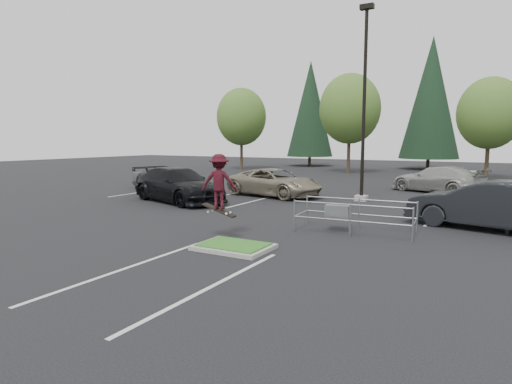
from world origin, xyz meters
The scene contains 16 objects.
ground centered at (0.00, 0.00, 0.00)m, with size 120.00×120.00×0.00m, color black.
grass_median centered at (0.00, 0.00, 0.08)m, with size 2.20×1.60×0.16m.
stall_lines centered at (-1.35, 6.02, 0.00)m, with size 22.62×17.60×0.01m.
light_pole centered at (0.50, 12.00, 4.56)m, with size 0.70×0.60×10.12m.
decid_a centered at (-18.01, 30.03, 5.58)m, with size 5.44×5.44×8.91m.
decid_b centered at (-6.01, 30.53, 6.04)m, with size 5.89×5.89×9.64m.
decid_c centered at (5.99, 29.83, 5.25)m, with size 5.12×5.12×8.38m.
conif_a centered at (-14.00, 40.00, 7.10)m, with size 5.72×5.72×13.00m.
conif_b centered at (0.00, 40.50, 7.85)m, with size 6.38×6.38×14.50m.
cart_corral centered at (2.04, 3.97, 0.72)m, with size 4.14×1.73×1.15m.
skateboarder centered at (-1.20, 1.00, 1.88)m, with size 1.34×1.07×2.07m.
car_l_tan centered at (-4.50, 11.50, 0.80)m, with size 2.66×5.77×1.60m, color gray.
car_l_black centered at (-8.00, 7.00, 0.90)m, with size 2.53×6.21×1.80m, color black.
car_l_grey centered at (-12.72, 11.50, 0.76)m, with size 1.79×4.44×1.51m, color #4E5156.
car_r_charc centered at (6.50, 7.00, 0.90)m, with size 1.90×5.45×1.79m, color black.
car_far_silver centered at (3.68, 18.00, 0.83)m, with size 2.32×5.71×1.66m, color #AAAAA5.
Camera 1 is at (6.74, -10.59, 3.25)m, focal length 30.00 mm.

